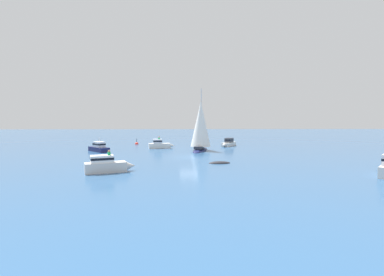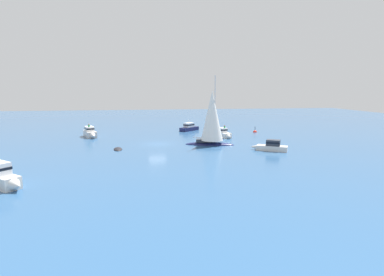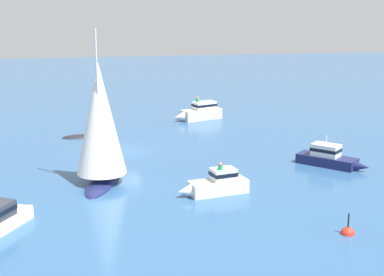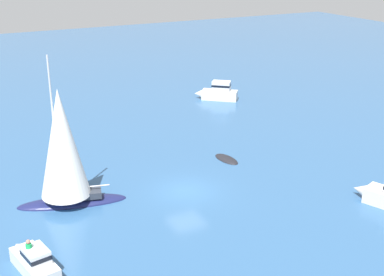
# 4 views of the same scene
# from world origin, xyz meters

# --- Properties ---
(ground_plane) EXTENTS (160.00, 160.00, 0.00)m
(ground_plane) POSITION_xyz_m (0.00, 0.00, 0.00)
(ground_plane) COLOR #2D5684
(cabin_cruiser) EXTENTS (5.26, 3.03, 2.34)m
(cabin_cruiser) POSITION_xyz_m (-8.57, -11.19, 0.77)
(cabin_cruiser) COLOR silver
(cabin_cruiser) RESTS_ON ground
(rib) EXTENTS (2.77, 1.43, 0.48)m
(rib) POSITION_xyz_m (3.68, -5.57, 0.00)
(rib) COLOR black
(rib) RESTS_ON ground
(launch) EXTENTS (4.46, 4.69, 2.26)m
(launch) POSITION_xyz_m (-14.42, 7.09, 0.63)
(launch) COLOR #191E4C
(launch) RESTS_ON ground
(powerboat) EXTENTS (3.37, 4.84, 1.50)m
(powerboat) POSITION_xyz_m (7.62, 14.96, 0.59)
(powerboat) COLOR silver
(powerboat) RESTS_ON ground
(powerboat_1) EXTENTS (4.70, 2.06, 2.08)m
(powerboat_1) POSITION_xyz_m (-4.87, 11.63, 0.64)
(powerboat_1) COLOR silver
(powerboat_1) RESTS_ON ground
(yacht) EXTENTS (4.01, 7.52, 10.57)m
(yacht) POSITION_xyz_m (2.04, 7.95, 3.80)
(yacht) COLOR #191E4C
(yacht) RESTS_ON ground
(channel_buoy) EXTENTS (0.74, 0.74, 1.49)m
(channel_buoy) POSITION_xyz_m (-10.11, 19.17, 0.01)
(channel_buoy) COLOR red
(channel_buoy) RESTS_ON ground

